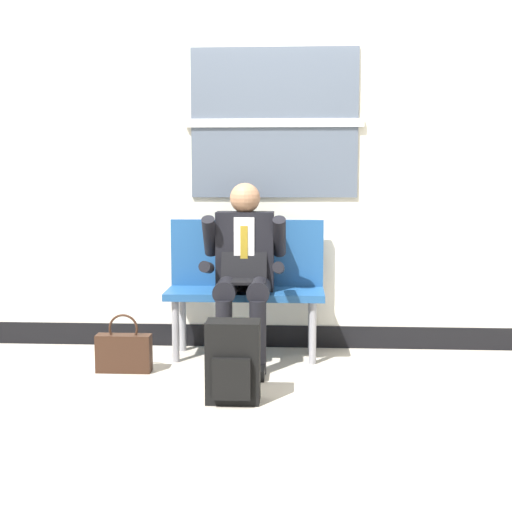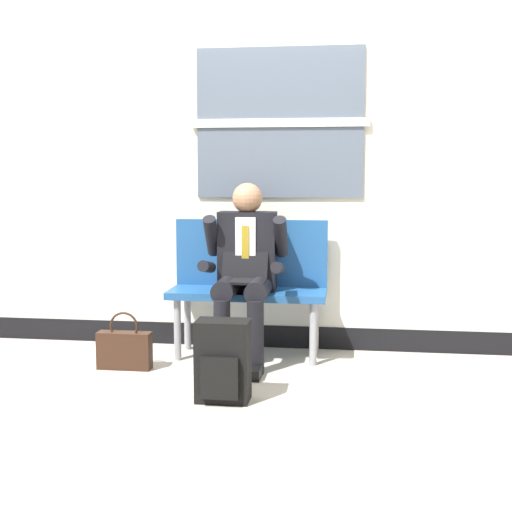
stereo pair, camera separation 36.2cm
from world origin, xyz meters
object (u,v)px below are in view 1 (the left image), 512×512
at_px(handbag, 124,352).
at_px(backpack, 233,362).
at_px(person_seated, 244,268).
at_px(bench_with_person, 246,278).

bearing_deg(handbag, backpack, -35.33).
bearing_deg(backpack, handbag, 144.67).
distance_m(backpack, handbag, 0.95).
distance_m(person_seated, backpack, 0.93).
bearing_deg(person_seated, handbag, -160.06).
relative_size(bench_with_person, backpack, 2.34).
distance_m(bench_with_person, handbag, 1.00).
bearing_deg(backpack, bench_with_person, 89.89).
height_order(bench_with_person, person_seated, person_seated).
height_order(bench_with_person, handbag, bench_with_person).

